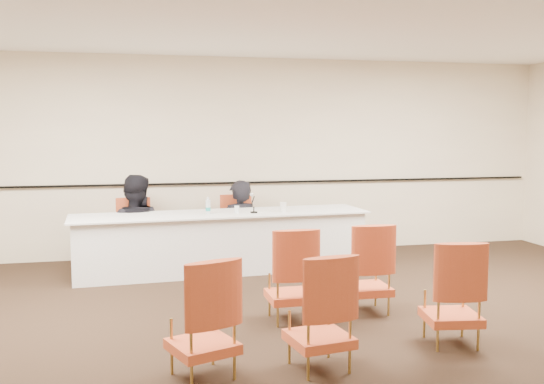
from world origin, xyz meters
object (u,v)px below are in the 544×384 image
(coffee_cup, at_px, (283,207))
(microphone, at_px, (254,203))
(panelist_main, at_px, (239,238))
(panelist_main_chair, at_px, (239,228))
(panelist_second_chair, at_px, (135,233))
(drinking_glass, at_px, (237,209))
(aud_chair_back_left, at_px, (202,317))
(water_bottle, at_px, (208,205))
(panelist_second, at_px, (135,236))
(aud_chair_front_mid, at_px, (291,274))
(aud_chair_back_right, at_px, (452,292))
(aud_chair_front_right, at_px, (366,268))
(aud_chair_back_mid, at_px, (319,311))
(panel_table, at_px, (222,242))

(coffee_cup, bearing_deg, microphone, 179.55)
(panelist_main, xyz_separation_m, microphone, (0.08, -0.71, 0.59))
(panelist_main_chair, height_order, panelist_second_chair, same)
(panelist_main_chair, height_order, microphone, microphone)
(drinking_glass, height_order, aud_chair_back_left, aud_chair_back_left)
(panelist_main, xyz_separation_m, panelist_main_chair, (0.00, 0.00, 0.14))
(water_bottle, xyz_separation_m, aud_chair_back_left, (-0.46, -3.44, -0.43))
(coffee_cup, bearing_deg, drinking_glass, 175.18)
(panelist_second, distance_m, panelist_second_chair, 0.04)
(coffee_cup, relative_size, aud_chair_front_mid, 0.14)
(panelist_main_chair, bearing_deg, aud_chair_back_left, -106.78)
(panelist_second, distance_m, coffee_cup, 2.12)
(water_bottle, bearing_deg, aud_chair_back_right, -61.00)
(drinking_glass, relative_size, coffee_cup, 0.75)
(coffee_cup, xyz_separation_m, aud_chair_front_right, (0.38, -2.07, -0.39))
(water_bottle, relative_size, coffee_cup, 1.66)
(water_bottle, xyz_separation_m, aud_chair_back_right, (1.78, -3.21, -0.43))
(aud_chair_back_left, bearing_deg, panelist_second_chair, 77.09)
(panelist_main, bearing_deg, aud_chair_front_right, 90.36)
(drinking_glass, bearing_deg, microphone, -12.63)
(panelist_main_chair, bearing_deg, aud_chair_front_mid, -92.57)
(panelist_second_chair, xyz_separation_m, drinking_glass, (1.35, -0.58, 0.37))
(panelist_second, relative_size, microphone, 6.55)
(water_bottle, relative_size, aud_chair_back_mid, 0.23)
(panelist_main_chair, height_order, aud_chair_front_right, same)
(panelist_second_chair, height_order, microphone, microphone)
(coffee_cup, bearing_deg, water_bottle, 176.20)
(drinking_glass, xyz_separation_m, aud_chair_back_right, (1.39, -3.19, -0.37))
(water_bottle, bearing_deg, drinking_glass, -2.12)
(panelist_main, height_order, aud_chair_front_right, panelist_main)
(panel_table, height_order, coffee_cup, coffee_cup)
(panel_table, bearing_deg, drinking_glass, -20.67)
(panelist_main_chair, xyz_separation_m, aud_chair_back_left, (-0.99, -4.09, 0.00))
(aud_chair_front_mid, bearing_deg, drinking_glass, 94.20)
(panelist_main_chair, relative_size, aud_chair_back_left, 1.00)
(aud_chair_back_mid, bearing_deg, water_bottle, 88.51)
(panelist_second_chair, bearing_deg, aud_chair_back_mid, -73.81)
(panelist_main, xyz_separation_m, aud_chair_back_right, (1.25, -3.86, 0.14))
(aud_chair_front_right, relative_size, aud_chair_back_left, 1.00)
(panelist_main, bearing_deg, water_bottle, 33.99)
(aud_chair_back_right, bearing_deg, aud_chair_back_mid, -159.17)
(panelist_second_chair, height_order, water_bottle, water_bottle)
(panelist_second, height_order, aud_chair_back_left, panelist_second)
(panelist_main, relative_size, water_bottle, 7.66)
(panelist_main_chair, xyz_separation_m, aud_chair_back_right, (1.25, -3.86, 0.00))
(drinking_glass, bearing_deg, panel_table, 162.51)
(coffee_cup, bearing_deg, panelist_second_chair, 162.23)
(panelist_second, bearing_deg, panelist_main, -162.30)
(aud_chair_front_mid, bearing_deg, panelist_second_chair, 118.23)
(aud_chair_front_mid, distance_m, aud_chair_back_left, 1.58)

